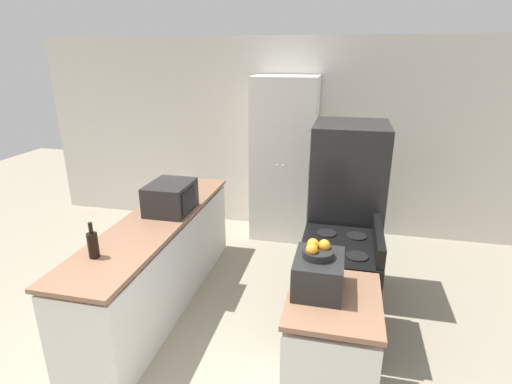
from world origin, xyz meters
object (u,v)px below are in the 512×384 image
pantry_cabinet (284,160)px  refrigerator (345,212)px  wine_bottle (93,244)px  stove (337,291)px  fruit_bowl (317,250)px  toaster_oven (318,274)px  microwave (171,197)px

pantry_cabinet → refrigerator: (0.82, -1.21, -0.18)m
pantry_cabinet → wine_bottle: 2.84m
stove → fruit_bowl: size_ratio=5.29×
toaster_oven → fruit_bowl: fruit_bowl is taller
stove → toaster_oven: bearing=-100.8°
stove → fruit_bowl: fruit_bowl is taller
wine_bottle → refrigerator: bearing=37.4°
fruit_bowl → wine_bottle: bearing=178.2°
stove → wine_bottle: bearing=-160.9°
microwave → fruit_bowl: (1.51, -1.06, 0.14)m
stove → toaster_oven: toaster_oven is taller
microwave → fruit_bowl: bearing=-35.2°
pantry_cabinet → fruit_bowl: pantry_cabinet is taller
fruit_bowl → pantry_cabinet: bearing=103.5°
refrigerator → microwave: size_ratio=3.57×
toaster_oven → fruit_bowl: size_ratio=1.94×
microwave → toaster_oven: size_ratio=1.27×
pantry_cabinet → stove: pantry_cabinet is taller
microwave → toaster_oven: microwave is taller
stove → toaster_oven: 0.91m
pantry_cabinet → stove: size_ratio=1.99×
toaster_oven → refrigerator: bearing=83.9°
pantry_cabinet → wine_bottle: (-1.04, -2.64, -0.05)m
pantry_cabinet → microwave: bearing=-117.8°
refrigerator → fruit_bowl: size_ratio=8.80×
toaster_oven → fruit_bowl: (-0.02, 0.01, 0.16)m
stove → refrigerator: (0.02, 0.79, 0.42)m
microwave → wine_bottle: (-0.18, -1.01, -0.04)m
microwave → refrigerator: bearing=14.0°
wine_bottle → toaster_oven: 1.71m
refrigerator → fruit_bowl: refrigerator is taller
stove → wine_bottle: size_ratio=3.70×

